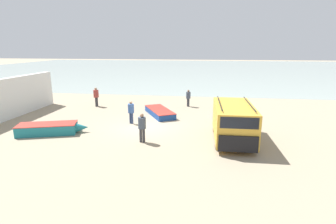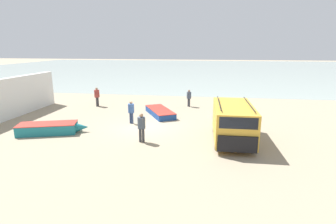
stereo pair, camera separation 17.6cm
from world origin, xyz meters
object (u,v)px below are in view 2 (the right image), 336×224
object	(u,v)px
fishing_rowboat_1	(227,115)
fisherman_2	(131,110)
parked_van	(233,121)
fishing_rowboat_0	(159,112)
fisherman_1	(189,97)
fisherman_0	(97,95)
fisherman_3	(141,125)
fishing_rowboat_2	(51,128)

from	to	relation	value
fishing_rowboat_1	fisherman_2	size ratio (longest dim) A/B	2.38
parked_van	fisherman_2	distance (m)	7.52
fishing_rowboat_0	fisherman_1	world-z (taller)	fisherman_1
fishing_rowboat_0	fisherman_0	xyz separation A→B (m)	(-6.44, 2.31, 0.83)
fishing_rowboat_1	fisherman_3	distance (m)	8.20
fishing_rowboat_1	fisherman_3	size ratio (longest dim) A/B	2.31
fishing_rowboat_0	fisherman_3	world-z (taller)	fisherman_3
fishing_rowboat_2	fisherman_1	world-z (taller)	fisherman_1
fishing_rowboat_1	fisherman_2	bearing A→B (deg)	-83.81
fisherman_0	fisherman_2	bearing A→B (deg)	-36.68
fisherman_0	fisherman_3	xyz separation A→B (m)	(6.55, -8.81, -0.03)
fishing_rowboat_1	fisherman_3	world-z (taller)	fisherman_3
parked_van	fishing_rowboat_0	size ratio (longest dim) A/B	1.08
fisherman_2	fisherman_3	bearing A→B (deg)	49.14
parked_van	fisherman_2	bearing A→B (deg)	-111.47
fishing_rowboat_2	fisherman_3	size ratio (longest dim) A/B	2.55
fishing_rowboat_1	fisherman_1	world-z (taller)	fisherman_1
fishing_rowboat_0	fishing_rowboat_2	world-z (taller)	fishing_rowboat_2
fishing_rowboat_1	fisherman_0	bearing A→B (deg)	-115.56
fishing_rowboat_2	fisherman_2	xyz separation A→B (m)	(4.60, 2.99, 0.68)
parked_van	fisherman_1	size ratio (longest dim) A/B	3.11
fishing_rowboat_1	fishing_rowboat_2	size ratio (longest dim) A/B	0.91
fisherman_1	fisherman_2	distance (m)	7.33
fishing_rowboat_2	fisherman_1	bearing A→B (deg)	30.47
fisherman_3	fisherman_1	bearing A→B (deg)	-23.04
parked_van	fisherman_0	size ratio (longest dim) A/B	2.77
fishing_rowboat_1	fisherman_1	xyz separation A→B (m)	(-3.31, 3.83, 0.71)
fishing_rowboat_2	fisherman_3	world-z (taller)	fisherman_3
parked_van	fishing_rowboat_2	world-z (taller)	parked_van
fisherman_3	fisherman_2	bearing A→B (deg)	13.67
parked_van	fishing_rowboat_1	size ratio (longest dim) A/B	1.23
fisherman_1	fisherman_3	world-z (taller)	fisherman_3
fishing_rowboat_2	fisherman_0	world-z (taller)	fisherman_0
fisherman_0	fisherman_2	size ratio (longest dim) A/B	1.06
fishing_rowboat_0	fishing_rowboat_2	distance (m)	8.50
fishing_rowboat_0	fishing_rowboat_1	distance (m)	5.53
fishing_rowboat_0	fisherman_1	size ratio (longest dim) A/B	2.88
fishing_rowboat_0	fishing_rowboat_1	xyz separation A→B (m)	(5.51, -0.39, 0.00)
fisherman_1	fisherman_2	size ratio (longest dim) A/B	0.94
parked_van	fishing_rowboat_1	world-z (taller)	parked_van
fisherman_1	fisherman_2	bearing A→B (deg)	-160.28
fishing_rowboat_0	fisherman_0	world-z (taller)	fisherman_0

